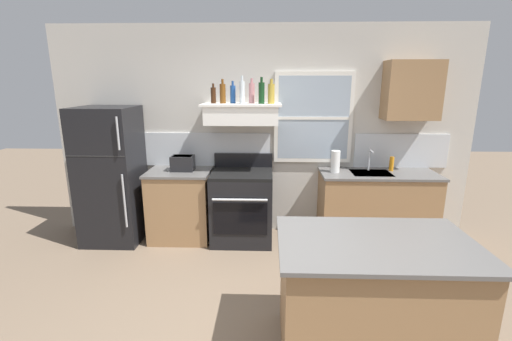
{
  "coord_description": "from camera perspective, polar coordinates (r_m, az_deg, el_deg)",
  "views": [
    {
      "loc": [
        0.08,
        -2.36,
        2.01
      ],
      "look_at": [
        -0.05,
        1.2,
        1.1
      ],
      "focal_mm": 24.68,
      "sensor_mm": 36.0,
      "label": 1
    }
  ],
  "objects": [
    {
      "name": "refrigerator",
      "position": [
        4.79,
        -22.43,
        -0.76
      ],
      "size": [
        0.7,
        0.72,
        1.71
      ],
      "color": "black",
      "rests_on": "ground_plane"
    },
    {
      "name": "sink_faucet",
      "position": [
        4.64,
        17.95,
        2.1
      ],
      "size": [
        0.03,
        0.17,
        0.28
      ],
      "color": "silver",
      "rests_on": "counter_right_with_sink"
    },
    {
      "name": "paper_towel_roll",
      "position": [
        4.45,
        12.74,
        1.43
      ],
      "size": [
        0.11,
        0.11,
        0.27
      ],
      "primitive_type": "cylinder",
      "color": "white",
      "rests_on": "counter_right_with_sink"
    },
    {
      "name": "kitchen_island",
      "position": [
        2.89,
        18.3,
        -18.95
      ],
      "size": [
        1.4,
        0.9,
        0.91
      ],
      "color": "#9E754C",
      "rests_on": "ground_plane"
    },
    {
      "name": "bottle_dark_green_wine",
      "position": [
        4.28,
        0.9,
        12.52
      ],
      "size": [
        0.07,
        0.07,
        0.31
      ],
      "color": "#143819",
      "rests_on": "range_hood_shelf"
    },
    {
      "name": "counter_left_of_stove",
      "position": [
        4.68,
        -12.09,
        -5.43
      ],
      "size": [
        0.79,
        0.63,
        0.91
      ],
      "color": "#9E754C",
      "rests_on": "ground_plane"
    },
    {
      "name": "range_hood_shelf",
      "position": [
        4.35,
        -2.31,
        9.21
      ],
      "size": [
        0.96,
        0.52,
        0.24
      ],
      "color": "white"
    },
    {
      "name": "dish_soap_bottle",
      "position": [
        4.74,
        21.11,
        1.04
      ],
      "size": [
        0.06,
        0.06,
        0.18
      ],
      "primitive_type": "cylinder",
      "color": "orange",
      "rests_on": "counter_right_with_sink"
    },
    {
      "name": "bottle_champagne_gold_foil",
      "position": [
        4.29,
        2.49,
        12.39
      ],
      "size": [
        0.08,
        0.08,
        0.29
      ],
      "color": "#B29333",
      "rests_on": "range_hood_shelf"
    },
    {
      "name": "bottle_blue_liqueur",
      "position": [
        4.39,
        -3.77,
        12.28
      ],
      "size": [
        0.07,
        0.07,
        0.26
      ],
      "color": "#1E478C",
      "rests_on": "range_hood_shelf"
    },
    {
      "name": "counter_right_with_sink",
      "position": [
        4.74,
        18.84,
        -5.61
      ],
      "size": [
        1.43,
        0.63,
        0.91
      ],
      "color": "#9E754C",
      "rests_on": "ground_plane"
    },
    {
      "name": "bottle_clear_tall",
      "position": [
        4.3,
        -2.27,
        12.6
      ],
      "size": [
        0.06,
        0.06,
        0.33
      ],
      "color": "silver",
      "rests_on": "range_hood_shelf"
    },
    {
      "name": "bottle_amber_wine",
      "position": [
        4.38,
        -5.41,
        12.37
      ],
      "size": [
        0.07,
        0.07,
        0.29
      ],
      "color": "brown",
      "rests_on": "range_hood_shelf"
    },
    {
      "name": "bottle_rose_pink",
      "position": [
        4.39,
        -0.68,
        12.49
      ],
      "size": [
        0.07,
        0.07,
        0.3
      ],
      "color": "#C67F84",
      "rests_on": "range_hood_shelf"
    },
    {
      "name": "upper_cabinet_right",
      "position": [
        4.73,
        23.94,
        11.79
      ],
      "size": [
        0.64,
        0.32,
        0.7
      ],
      "color": "#9E754C"
    },
    {
      "name": "bottle_brown_stout",
      "position": [
        4.39,
        -6.93,
        12.05
      ],
      "size": [
        0.06,
        0.06,
        0.24
      ],
      "color": "#381E0F",
      "rests_on": "range_hood_shelf"
    },
    {
      "name": "toaster",
      "position": [
        4.52,
        -11.79,
        1.21
      ],
      "size": [
        0.3,
        0.2,
        0.19
      ],
      "color": "black",
      "rests_on": "counter_left_of_stove"
    },
    {
      "name": "back_wall",
      "position": [
        4.64,
        1.46,
        6.16
      ],
      "size": [
        5.4,
        0.11,
        2.7
      ],
      "color": "beige",
      "rests_on": "ground_plane"
    },
    {
      "name": "stove_range",
      "position": [
        4.51,
        -2.25,
        -5.73
      ],
      "size": [
        0.76,
        0.69,
        1.09
      ],
      "color": "black",
      "rests_on": "ground_plane"
    }
  ]
}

